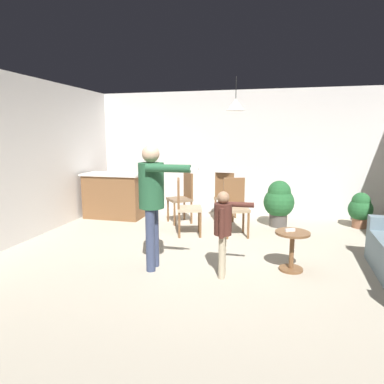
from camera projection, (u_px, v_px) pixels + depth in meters
The scene contains 15 objects.
ground at pixel (209, 263), 4.63m from camera, with size 7.68×7.68×0.00m, color #B2A893.
wall_back at pixel (237, 153), 7.47m from camera, with size 6.40×0.10×2.70m, color silver.
wall_left at pixel (5, 161), 5.15m from camera, with size 0.10×6.40×2.70m, color silver.
kitchen_counter at pixel (115, 195), 7.14m from camera, with size 1.26×0.66×0.95m.
side_table_by_couch at pixel (292, 246), 4.35m from camera, with size 0.44×0.44×0.52m.
person_adult at pixel (153, 194), 4.29m from camera, with size 0.81×0.47×1.62m.
person_child at pixel (224, 225), 4.08m from camera, with size 0.56×0.32×1.08m.
dining_chair_by_counter at pixel (235, 204), 5.88m from camera, with size 0.53×0.53×1.00m.
dining_chair_near_wall at pixel (185, 205), 5.86m from camera, with size 0.52×0.52×1.00m.
dining_chair_centre_back at pixel (225, 194), 6.87m from camera, with size 0.43×0.43×1.00m.
dining_chair_spare at pixel (183, 196), 6.72m from camera, with size 0.59×0.59×1.00m.
potted_plant_corner at pixel (360, 208), 6.35m from camera, with size 0.44×0.44×0.68m.
potted_plant_by_wall at pixel (279, 201), 6.44m from camera, with size 0.58×0.58×0.89m.
spare_remote_on_table at pixel (290, 230), 4.32m from camera, with size 0.04×0.13×0.04m, color white.
ceiling_light_pendant at pixel (236, 104), 5.64m from camera, with size 0.32×0.32×0.55m.
Camera 1 is at (0.82, -4.33, 1.75)m, focal length 31.47 mm.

